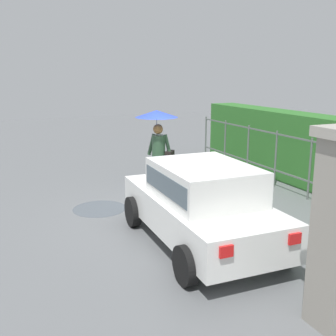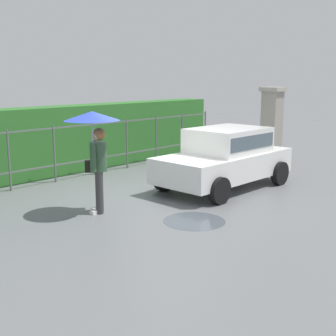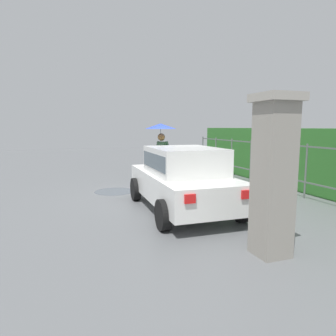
% 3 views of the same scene
% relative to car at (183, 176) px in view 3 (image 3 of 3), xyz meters
% --- Properties ---
extents(ground_plane, '(40.00, 40.00, 0.00)m').
position_rel_car_xyz_m(ground_plane, '(-1.77, 0.48, -0.80)').
color(ground_plane, slate).
extents(car, '(3.78, 1.94, 1.48)m').
position_rel_car_xyz_m(car, '(0.00, 0.00, 0.00)').
color(car, white).
rests_on(car, ground).
extents(pedestrian, '(1.09, 1.09, 2.06)m').
position_rel_car_xyz_m(pedestrian, '(-3.54, 0.65, 0.75)').
color(pedestrian, '#333333').
rests_on(pedestrian, ground).
extents(gate_pillar, '(0.60, 0.60, 2.42)m').
position_rel_car_xyz_m(gate_pillar, '(2.75, 0.32, 0.44)').
color(gate_pillar, gray).
rests_on(gate_pillar, ground).
extents(fence_section, '(10.21, 0.05, 1.50)m').
position_rel_car_xyz_m(fence_section, '(-1.26, 3.60, 0.02)').
color(fence_section, '#59605B').
rests_on(fence_section, ground).
extents(hedge_row, '(11.16, 0.90, 1.90)m').
position_rel_car_xyz_m(hedge_row, '(-1.26, 4.52, 0.15)').
color(hedge_row, '#2D6B28').
rests_on(hedge_row, ground).
extents(puddle_near, '(1.20, 1.20, 0.00)m').
position_rel_car_xyz_m(puddle_near, '(-2.63, -1.16, -0.80)').
color(puddle_near, '#4C545B').
rests_on(puddle_near, ground).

